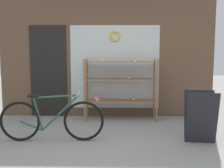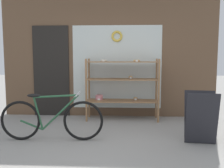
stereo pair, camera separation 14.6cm
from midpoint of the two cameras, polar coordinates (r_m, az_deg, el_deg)
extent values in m
plane|color=gray|center=(3.78, -4.02, -15.39)|extent=(30.00, 30.00, 0.00)
cube|color=brown|center=(5.84, -2.08, 11.85)|extent=(4.94, 0.08, 3.92)
cube|color=silver|center=(5.76, -0.09, 3.87)|extent=(2.04, 0.02, 1.90)
cube|color=black|center=(6.00, -14.97, 2.80)|extent=(0.84, 0.03, 2.10)
torus|color=gold|center=(5.76, -0.09, 10.84)|extent=(0.26, 0.06, 0.26)
cylinder|color=#8E6642|center=(5.34, -7.05, -1.51)|extent=(0.04, 0.04, 1.35)
cylinder|color=#8E6642|center=(5.34, 9.49, -1.55)|extent=(0.04, 0.04, 1.35)
cylinder|color=#8E6642|center=(5.74, -6.47, -0.95)|extent=(0.04, 0.04, 1.35)
cylinder|color=#8E6642|center=(5.74, 8.90, -0.99)|extent=(0.04, 0.04, 1.35)
cube|color=#8E6642|center=(5.53, 1.21, -3.85)|extent=(1.58, 0.45, 0.02)
cube|color=#8E6642|center=(5.46, 1.22, 1.11)|extent=(1.58, 0.45, 0.02)
cube|color=#8E6642|center=(5.44, 1.23, 5.08)|extent=(1.58, 0.45, 0.02)
ellipsoid|color=tan|center=(5.56, 3.11, 1.59)|extent=(0.09, 0.07, 0.06)
cube|color=white|center=(5.51, 3.13, 1.43)|extent=(0.05, 0.00, 0.04)
torus|color=beige|center=(5.50, -3.08, 5.39)|extent=(0.14, 0.14, 0.04)
cube|color=white|center=(5.42, -3.14, 5.35)|extent=(0.05, 0.00, 0.04)
cylinder|color=pink|center=(5.62, -4.12, -3.05)|extent=(0.16, 0.16, 0.11)
cube|color=white|center=(5.54, -4.20, -3.56)|extent=(0.05, 0.00, 0.04)
torus|color=tan|center=(5.38, 4.48, 5.35)|extent=(0.14, 0.14, 0.04)
cube|color=white|center=(5.31, 4.53, 5.32)|extent=(0.05, 0.00, 0.04)
ellipsoid|color=#AD7F4C|center=(5.63, 4.22, -3.25)|extent=(0.09, 0.08, 0.06)
cube|color=white|center=(5.58, 4.25, -3.49)|extent=(0.05, 0.00, 0.04)
torus|color=black|center=(4.44, -21.21, -7.97)|extent=(0.67, 0.07, 0.67)
torus|color=black|center=(4.20, -7.49, -8.40)|extent=(0.67, 0.07, 0.67)
cylinder|color=#235133|center=(4.23, -12.68, -6.44)|extent=(0.63, 0.06, 0.61)
cylinder|color=#235133|center=(4.19, -13.65, -2.79)|extent=(0.74, 0.06, 0.07)
cylinder|color=#235133|center=(4.32, -17.49, -6.57)|extent=(0.16, 0.04, 0.55)
cylinder|color=#235133|center=(4.40, -18.89, -9.02)|extent=(0.38, 0.05, 0.18)
ellipsoid|color=black|center=(4.28, -18.46, -2.61)|extent=(0.22, 0.10, 0.06)
cylinder|color=#B2B2B7|center=(4.12, -8.67, -2.28)|extent=(0.04, 0.46, 0.02)
cube|color=#232328|center=(4.19, 18.91, -7.44)|extent=(0.50, 0.25, 0.83)
cube|color=#232328|center=(4.36, 18.45, -6.88)|extent=(0.50, 0.25, 0.83)
camera|label=1|loc=(0.07, -90.96, -0.11)|focal=40.00mm
camera|label=2|loc=(0.07, 89.04, 0.11)|focal=40.00mm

